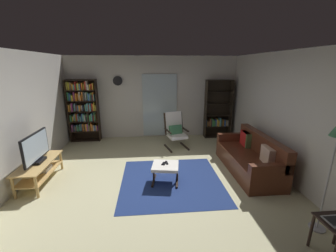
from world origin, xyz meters
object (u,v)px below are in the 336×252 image
object	(u,v)px
leather_sofa	(250,158)
ottoman	(165,168)
bookshelf_near_tv	(83,108)
cell_phone	(164,164)
tv_remote	(167,163)
tv_stand	(40,168)
wall_clock	(118,81)
bookshelf_near_sofa	(217,112)
television	(36,149)
lounge_armchair	(175,129)

from	to	relation	value
leather_sofa	ottoman	size ratio (longest dim) A/B	3.31
bookshelf_near_tv	cell_phone	distance (m)	3.61
tv_remote	cell_phone	bearing A→B (deg)	-162.02
tv_stand	wall_clock	world-z (taller)	wall_clock
bookshelf_near_tv	bookshelf_near_sofa	bearing A→B (deg)	0.28
television	leather_sofa	world-z (taller)	television
bookshelf_near_tv	lounge_armchair	bearing A→B (deg)	-16.43
television	wall_clock	size ratio (longest dim) A/B	3.20
tv_stand	leather_sofa	xyz separation A→B (m)	(4.46, 0.10, 0.01)
leather_sofa	cell_phone	bearing A→B (deg)	-171.67
leather_sofa	lounge_armchair	distance (m)	2.21
bookshelf_near_tv	cell_phone	size ratio (longest dim) A/B	13.65
bookshelf_near_sofa	cell_phone	bearing A→B (deg)	-125.54
tv_stand	bookshelf_near_sofa	xyz separation A→B (m)	(4.45, 2.54, 0.52)
lounge_armchair	tv_remote	xyz separation A→B (m)	(-0.40, -1.87, -0.14)
cell_phone	tv_remote	bearing A→B (deg)	46.82
television	tv_stand	bearing A→B (deg)	99.28
wall_clock	tv_remote	bearing A→B (deg)	-65.72
bookshelf_near_tv	bookshelf_near_sofa	xyz separation A→B (m)	(4.24, 0.02, -0.21)
leather_sofa	lounge_armchair	size ratio (longest dim) A/B	1.90
bookshelf_near_sofa	lounge_armchair	world-z (taller)	bookshelf_near_sofa
lounge_armchair	tv_stand	bearing A→B (deg)	-150.08
tv_remote	cell_phone	size ratio (longest dim) A/B	1.03
tv_remote	wall_clock	bearing A→B (deg)	107.27
bookshelf_near_tv	wall_clock	xyz separation A→B (m)	(1.07, 0.16, 0.81)
tv_remote	cell_phone	distance (m)	0.07
bookshelf_near_sofa	cell_phone	world-z (taller)	bookshelf_near_sofa
tv_stand	lounge_armchair	size ratio (longest dim) A/B	1.19
television	cell_phone	xyz separation A→B (m)	(2.50, -0.18, -0.34)
leather_sofa	tv_remote	distance (m)	1.92
television	lounge_armchair	distance (m)	3.43
cell_phone	television	bearing A→B (deg)	-162.19
ottoman	bookshelf_near_sofa	bearing A→B (deg)	55.29
television	wall_clock	bearing A→B (deg)	64.65
lounge_armchair	leather_sofa	bearing A→B (deg)	-47.02
bookshelf_near_tv	leather_sofa	xyz separation A→B (m)	(4.25, -2.42, -0.73)
tv_stand	wall_clock	distance (m)	3.35
tv_stand	lounge_armchair	world-z (taller)	lounge_armchair
leather_sofa	ottoman	distance (m)	1.96
cell_phone	tv_stand	bearing A→B (deg)	-162.50
tv_remote	wall_clock	size ratio (longest dim) A/B	0.50
television	wall_clock	xyz separation A→B (m)	(1.28, 2.69, 1.12)
cell_phone	bookshelf_near_tv	bearing A→B (deg)	152.09
television	wall_clock	distance (m)	3.18
wall_clock	lounge_armchair	bearing A→B (deg)	-30.04
bookshelf_near_sofa	wall_clock	distance (m)	3.34
television	cell_phone	world-z (taller)	television
bookshelf_near_tv	lounge_armchair	distance (m)	2.92
television	bookshelf_near_sofa	world-z (taller)	bookshelf_near_sofa
television	bookshelf_near_tv	size ratio (longest dim) A/B	0.49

